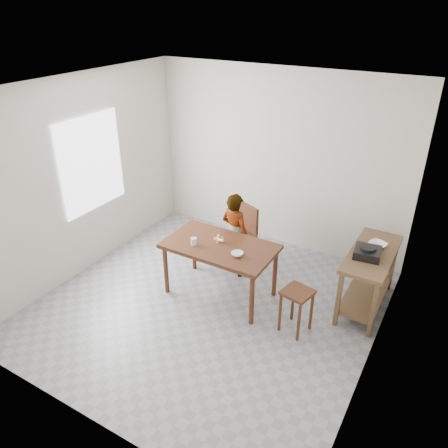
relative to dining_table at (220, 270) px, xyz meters
The scene contains 17 objects.
floor 0.50m from the dining_table, 90.00° to the right, with size 4.00×4.00×0.04m, color gray.
ceiling 2.36m from the dining_table, 90.00° to the right, with size 4.00×4.00×0.04m, color white.
wall_back 1.98m from the dining_table, 90.00° to the left, with size 4.00×0.04×2.70m, color beige.
wall_front 2.52m from the dining_table, 90.00° to the right, with size 4.00×0.04×2.70m, color beige.
wall_left 2.26m from the dining_table, behind, with size 0.04×4.00×2.70m, color beige.
wall_right 2.26m from the dining_table, ahead, with size 0.04×4.00×2.70m, color beige.
window_pane 2.27m from the dining_table, behind, with size 0.02×1.10×1.30m, color white.
dining_table is the anchor object (origin of this frame).
prep_counter 1.86m from the dining_table, 22.15° to the left, with size 0.50×1.20×0.80m, color brown, non-canonical shape.
child 0.60m from the dining_table, 98.78° to the left, with size 0.45×0.29×1.22m, color white.
dining_chair 0.80m from the dining_table, 103.02° to the left, with size 0.43×0.43×0.90m, color #442212, non-canonical shape.
stool 1.14m from the dining_table, ahead, with size 0.32×0.32×0.56m, color #442212, non-canonical shape.
glass_tumbler 0.54m from the dining_table, 150.31° to the right, with size 0.08×0.08×0.09m, color silver.
small_bowl 0.52m from the dining_table, 21.12° to the right, with size 0.15×0.15×0.05m, color white.
banana 0.41m from the dining_table, 129.58° to the left, with size 0.16×0.11×0.06m, color #F6D557, non-canonical shape.
serving_bowl 1.99m from the dining_table, 26.35° to the left, with size 0.21×0.21×0.05m, color white.
gas_burner 1.84m from the dining_table, 18.66° to the left, with size 0.30×0.30×0.10m, color black.
Camera 1 is at (2.43, -3.77, 3.53)m, focal length 35.00 mm.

